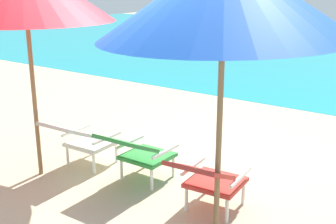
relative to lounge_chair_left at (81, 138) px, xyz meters
name	(u,v)px	position (x,y,z in m)	size (l,w,h in m)	color
ground_plane	(280,106)	(0.89, 4.17, -0.40)	(40.00, 40.00, 0.00)	#CCB78E
lounge_chair_left	(81,138)	(0.00, 0.00, 0.00)	(0.57, 0.90, 0.68)	silver
lounge_chair_center	(138,151)	(0.83, 0.08, 0.00)	(0.56, 0.88, 0.68)	#338E3D
lounge_chair_right	(208,177)	(1.82, -0.05, 0.00)	(0.61, 0.92, 0.68)	red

